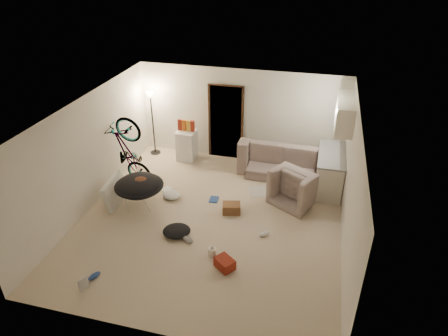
% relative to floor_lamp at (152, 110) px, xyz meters
% --- Properties ---
extents(floor, '(5.50, 6.00, 0.02)m').
position_rel_floor_lamp_xyz_m(floor, '(2.40, -2.65, -1.32)').
color(floor, beige).
rests_on(floor, ground).
extents(ceiling, '(5.50, 6.00, 0.02)m').
position_rel_floor_lamp_xyz_m(ceiling, '(2.40, -2.65, 1.20)').
color(ceiling, white).
rests_on(ceiling, wall_back).
extents(wall_back, '(5.50, 0.02, 2.50)m').
position_rel_floor_lamp_xyz_m(wall_back, '(2.40, 0.36, -0.06)').
color(wall_back, white).
rests_on(wall_back, floor).
extents(wall_front, '(5.50, 0.02, 2.50)m').
position_rel_floor_lamp_xyz_m(wall_front, '(2.40, -5.66, -0.06)').
color(wall_front, white).
rests_on(wall_front, floor).
extents(wall_left, '(0.02, 6.00, 2.50)m').
position_rel_floor_lamp_xyz_m(wall_left, '(-0.36, -2.65, -0.06)').
color(wall_left, white).
rests_on(wall_left, floor).
extents(wall_right, '(0.02, 6.00, 2.50)m').
position_rel_floor_lamp_xyz_m(wall_right, '(5.16, -2.65, -0.06)').
color(wall_right, white).
rests_on(wall_right, floor).
extents(doorway, '(0.85, 0.10, 2.04)m').
position_rel_floor_lamp_xyz_m(doorway, '(2.00, 0.32, -0.29)').
color(doorway, black).
rests_on(doorway, floor).
extents(door_trim, '(0.97, 0.04, 2.10)m').
position_rel_floor_lamp_xyz_m(door_trim, '(2.00, 0.29, -0.29)').
color(door_trim, '#372013').
rests_on(door_trim, floor).
extents(floor_lamp, '(0.28, 0.28, 1.81)m').
position_rel_floor_lamp_xyz_m(floor_lamp, '(0.00, 0.00, 0.00)').
color(floor_lamp, black).
rests_on(floor_lamp, floor).
extents(kitchen_counter, '(0.60, 1.50, 0.88)m').
position_rel_floor_lamp_xyz_m(kitchen_counter, '(4.83, -0.65, -0.87)').
color(kitchen_counter, silver).
rests_on(kitchen_counter, floor).
extents(counter_top, '(0.64, 1.54, 0.04)m').
position_rel_floor_lamp_xyz_m(counter_top, '(4.83, -0.65, -0.41)').
color(counter_top, gray).
rests_on(counter_top, kitchen_counter).
extents(kitchen_uppers, '(0.38, 1.40, 0.65)m').
position_rel_floor_lamp_xyz_m(kitchen_uppers, '(4.96, -0.65, 0.64)').
color(kitchen_uppers, silver).
rests_on(kitchen_uppers, wall_right).
extents(sofa, '(2.28, 0.94, 0.66)m').
position_rel_floor_lamp_xyz_m(sofa, '(3.66, -0.20, -0.98)').
color(sofa, '#3F463E').
rests_on(sofa, floor).
extents(armchair, '(1.28, 1.23, 0.64)m').
position_rel_floor_lamp_xyz_m(armchair, '(4.19, -1.40, -0.99)').
color(armchair, '#3F463E').
rests_on(armchair, floor).
extents(bicycle, '(1.99, 1.05, 1.10)m').
position_rel_floor_lamp_xyz_m(bicycle, '(0.10, -1.72, -0.81)').
color(bicycle, black).
rests_on(bicycle, floor).
extents(book_asset, '(0.31, 0.28, 0.02)m').
position_rel_floor_lamp_xyz_m(book_asset, '(0.79, -5.20, -1.30)').
color(book_asset, maroon).
rests_on(book_asset, floor).
extents(mini_fridge, '(0.50, 0.50, 0.83)m').
position_rel_floor_lamp_xyz_m(mini_fridge, '(1.00, -0.10, -0.89)').
color(mini_fridge, white).
rests_on(mini_fridge, floor).
extents(snack_box_0, '(0.11, 0.09, 0.30)m').
position_rel_floor_lamp_xyz_m(snack_box_0, '(0.83, -0.10, -0.31)').
color(snack_box_0, maroon).
rests_on(snack_box_0, mini_fridge).
extents(snack_box_1, '(0.10, 0.08, 0.30)m').
position_rel_floor_lamp_xyz_m(snack_box_1, '(0.95, -0.10, -0.31)').
color(snack_box_1, '#D35E1A').
rests_on(snack_box_1, mini_fridge).
extents(snack_box_2, '(0.11, 0.09, 0.30)m').
position_rel_floor_lamp_xyz_m(snack_box_2, '(1.07, -0.10, -0.31)').
color(snack_box_2, gold).
rests_on(snack_box_2, mini_fridge).
extents(snack_box_3, '(0.10, 0.07, 0.30)m').
position_rel_floor_lamp_xyz_m(snack_box_3, '(1.19, -0.10, -0.31)').
color(snack_box_3, maroon).
rests_on(snack_box_3, mini_fridge).
extents(saucer_chair, '(1.09, 1.09, 0.77)m').
position_rel_floor_lamp_xyz_m(saucer_chair, '(0.73, -2.56, -0.85)').
color(saucer_chair, silver).
rests_on(saucer_chair, floor).
extents(hoodie, '(0.60, 0.55, 0.22)m').
position_rel_floor_lamp_xyz_m(hoodie, '(0.78, -2.59, -0.64)').
color(hoodie, '#4A2719').
rests_on(hoodie, saucer_chair).
extents(sofa_drape, '(0.65, 0.57, 0.28)m').
position_rel_floor_lamp_xyz_m(sofa_drape, '(2.71, -0.20, -0.77)').
color(sofa_drape, black).
rests_on(sofa_drape, sofa).
extents(tv_box, '(0.33, 0.94, 0.62)m').
position_rel_floor_lamp_xyz_m(tv_box, '(0.10, -2.57, -1.00)').
color(tv_box, silver).
rests_on(tv_box, floor).
extents(drink_case_a, '(0.45, 0.36, 0.22)m').
position_rel_floor_lamp_xyz_m(drink_case_a, '(2.78, -2.28, -1.19)').
color(drink_case_a, brown).
rests_on(drink_case_a, floor).
extents(drink_case_b, '(0.44, 0.42, 0.20)m').
position_rel_floor_lamp_xyz_m(drink_case_b, '(3.06, -4.00, -1.20)').
color(drink_case_b, maroon).
rests_on(drink_case_b, floor).
extents(juicer, '(0.17, 0.17, 0.24)m').
position_rel_floor_lamp_xyz_m(juicer, '(2.74, -3.74, -1.21)').
color(juicer, white).
rests_on(juicer, floor).
extents(newspaper, '(0.56, 0.64, 0.01)m').
position_rel_floor_lamp_xyz_m(newspaper, '(3.19, -1.27, -1.30)').
color(newspaper, '#B9B3AB').
rests_on(newspaper, floor).
extents(book_blue, '(0.21, 0.28, 0.03)m').
position_rel_floor_lamp_xyz_m(book_blue, '(2.26, -1.90, -1.29)').
color(book_blue, '#284792').
rests_on(book_blue, floor).
extents(book_white, '(0.26, 0.29, 0.02)m').
position_rel_floor_lamp_xyz_m(book_white, '(1.02, -1.76, -1.30)').
color(book_white, silver).
rests_on(book_white, floor).
extents(shoe_2, '(0.19, 0.27, 0.09)m').
position_rel_floor_lamp_xyz_m(shoe_2, '(0.85, -4.83, -1.26)').
color(shoe_2, '#284792').
rests_on(shoe_2, floor).
extents(shoe_3, '(0.32, 0.23, 0.11)m').
position_rel_floor_lamp_xyz_m(shoe_3, '(2.15, -3.47, -1.25)').
color(shoe_3, slate).
rests_on(shoe_3, floor).
extents(shoe_4, '(0.25, 0.25, 0.09)m').
position_rel_floor_lamp_xyz_m(shoe_4, '(3.63, -2.91, -1.26)').
color(shoe_4, white).
rests_on(shoe_4, floor).
extents(clothes_lump_a, '(0.70, 0.65, 0.18)m').
position_rel_floor_lamp_xyz_m(clothes_lump_a, '(1.87, -3.31, -1.21)').
color(clothes_lump_a, black).
rests_on(clothes_lump_a, floor).
extents(clothes_lump_b, '(0.47, 0.41, 0.14)m').
position_rel_floor_lamp_xyz_m(clothes_lump_b, '(2.94, -0.57, -1.24)').
color(clothes_lump_b, black).
rests_on(clothes_lump_b, floor).
extents(clothes_lump_c, '(0.55, 0.52, 0.14)m').
position_rel_floor_lamp_xyz_m(clothes_lump_c, '(1.26, -2.04, -1.24)').
color(clothes_lump_c, silver).
rests_on(clothes_lump_c, floor).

